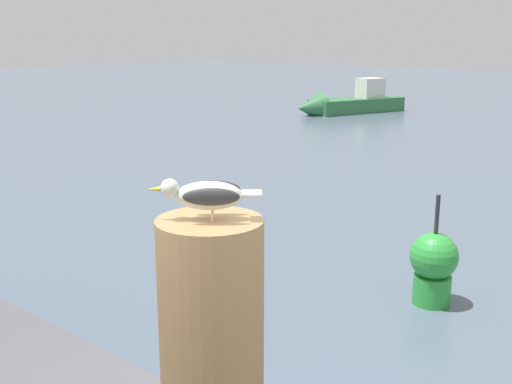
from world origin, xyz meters
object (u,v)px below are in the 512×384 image
at_px(seagull, 207,194).
at_px(channel_buoy, 433,265).
at_px(mooring_post, 212,355).
at_px(boat_green, 345,104).

relative_size(seagull, channel_buoy, 0.25).
bearing_deg(channel_buoy, seagull, -75.38).
xyz_separation_m(seagull, channel_buoy, (-1.34, 5.13, -2.06)).
distance_m(seagull, channel_buoy, 5.69).
height_order(mooring_post, boat_green, mooring_post).
relative_size(mooring_post, channel_buoy, 0.77).
bearing_deg(seagull, channel_buoy, 104.62).
distance_m(mooring_post, boat_green, 24.34).
bearing_deg(mooring_post, seagull, -139.31).
relative_size(mooring_post, boat_green, 0.20).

